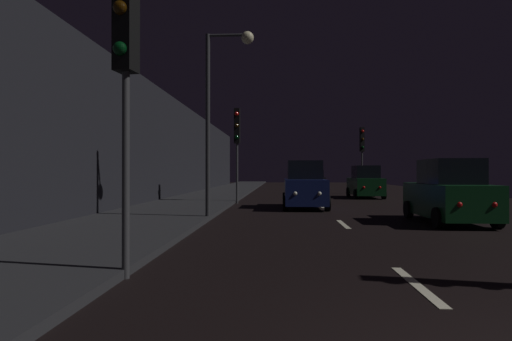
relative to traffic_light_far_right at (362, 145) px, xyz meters
The scene contains 12 objects.
ground 7.76m from the traffic_light_far_right, 130.41° to the right, with size 25.75×84.00×0.02m, color black.
sidewalk_left 12.75m from the traffic_light_far_right, 155.06° to the right, with size 4.40×84.00×0.15m, color #28282B.
building_facade_left 16.16m from the traffic_light_far_right, 147.67° to the right, with size 0.80×63.00×6.49m, color black.
lane_centerline 20.26m from the traffic_light_far_right, 102.70° to the right, with size 0.16×16.64×0.01m.
traffic_light_far_right is the anchor object (origin of this frame).
traffic_light_near_left 27.97m from the traffic_light_far_right, 108.45° to the right, with size 0.35×0.48×5.18m.
traffic_light_far_left 13.75m from the traffic_light_far_right, 129.50° to the right, with size 0.32×0.46×5.15m.
streetlamp_overhead 20.38m from the traffic_light_far_right, 114.55° to the right, with size 1.70×0.44×6.61m.
car_approaching_headlights 14.56m from the traffic_light_far_right, 111.64° to the right, with size 2.04×4.41×2.22m.
car_parked_right_near 19.00m from the traffic_light_far_right, 92.45° to the right, with size 1.94×4.21×2.12m.
car_parked_right_far 5.94m from the traffic_light_far_right, 98.86° to the right, with size 1.95×4.22×2.12m.
car_distant_taillights 12.11m from the traffic_light_far_right, 102.75° to the left, with size 1.76×3.81×1.92m.
Camera 1 is at (-2.02, -3.31, 1.68)m, focal length 29.11 mm.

